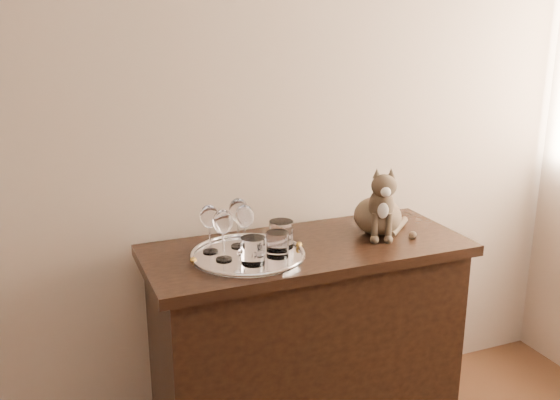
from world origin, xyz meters
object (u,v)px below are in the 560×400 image
Objects in this scene: wine_glass_c at (223,235)px; cat at (378,198)px; tray at (248,256)px; tumbler_c at (281,234)px; tumbler_a at (277,244)px; wine_glass_a at (210,229)px; wine_glass_b at (239,223)px; tumbler_b at (253,251)px; sideboard at (306,348)px; wine_glass_d at (245,229)px.

cat reaches higher than wine_glass_c.
tray is at bearing 5.49° from wine_glass_c.
cat reaches higher than tumbler_c.
cat is at bearing 12.48° from tumbler_a.
wine_glass_a is 0.66m from cat.
wine_glass_b reaches higher than tumbler_b.
wine_glass_c reaches higher than wine_glass_a.
wine_glass_a is at bearing 144.65° from tray.
tray is 2.31× the size of wine_glass_a.
tray is at bearing -35.35° from wine_glass_a.
wine_glass_b is at bearing 155.27° from tumbler_c.
wine_glass_a is 0.26m from tumbler_c.
wine_glass_c is (-0.09, -0.01, 0.09)m from tray.
wine_glass_c reaches higher than tumbler_a.
wine_glass_c is 0.19m from tumbler_a.
sideboard is at bearing -8.02° from wine_glass_a.
wine_glass_d is at bearing 140.86° from tumbler_a.
tumbler_c is at bearing -11.50° from wine_glass_a.
tumbler_a is (0.18, -0.04, -0.05)m from wine_glass_c.
tumbler_c is at bearing 9.41° from wine_glass_c.
tumbler_c is (0.15, 0.11, 0.00)m from tumbler_b.
sideboard is 0.64m from cat.
tumbler_a is 0.48m from cat.
tumbler_b reaches higher than sideboard.
cat reaches higher than tumbler_a.
cat reaches higher than sideboard.
tray is 0.11m from tumbler_a.
tumbler_a is 0.32× the size of cat.
tumbler_c is at bearing -179.47° from sideboard.
tray is 0.15m from tumbler_c.
cat is (0.64, 0.06, 0.04)m from wine_glass_c.
wine_glass_b is at bearing 90.08° from wine_glass_d.
tray is at bearing 151.43° from tumbler_a.
wine_glass_d reaches higher than tray.
wine_glass_b is 1.01× the size of wine_glass_c.
wine_glass_d is 0.63× the size of cat.
wine_glass_c is 1.94× the size of tumbler_b.
tumbler_b is (0.10, -0.16, -0.04)m from wine_glass_a.
wine_glass_c reaches higher than tumbler_b.
tumbler_c is (0.05, 0.08, 0.00)m from tumbler_a.
wine_glass_b is 1.95× the size of tumbler_b.
tumbler_a is 0.90× the size of tumbler_c.
sideboard is 12.23× the size of tumbler_c.
tray is (-0.24, -0.03, 0.43)m from sideboard.
tumbler_b is at bearing -41.15° from wine_glass_c.
sideboard is at bearing -154.25° from cat.
wine_glass_d is 0.13m from tumbler_a.
tumbler_c is at bearing -155.14° from cat.
tray is 2.21× the size of wine_glass_c.
wine_glass_a is 1.76× the size of tumbler_c.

